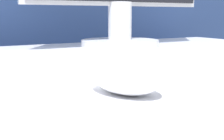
# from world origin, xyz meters

# --- Properties ---
(partition_panel) EXTENTS (5.00, 0.03, 1.31)m
(partition_panel) POSITION_xyz_m (0.00, 0.64, 0.65)
(partition_panel) COLOR navy
(partition_panel) RESTS_ON ground_plane
(computer_mouse_near) EXTENTS (0.09, 0.12, 0.04)m
(computer_mouse_near) POSITION_xyz_m (-0.04, -0.17, 0.77)
(computer_mouse_near) COLOR white
(computer_mouse_near) RESTS_ON desk
(keyboard) EXTENTS (0.44, 0.18, 0.02)m
(keyboard) POSITION_xyz_m (-0.15, -0.01, 0.75)
(keyboard) COLOR silver
(keyboard) RESTS_ON desk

